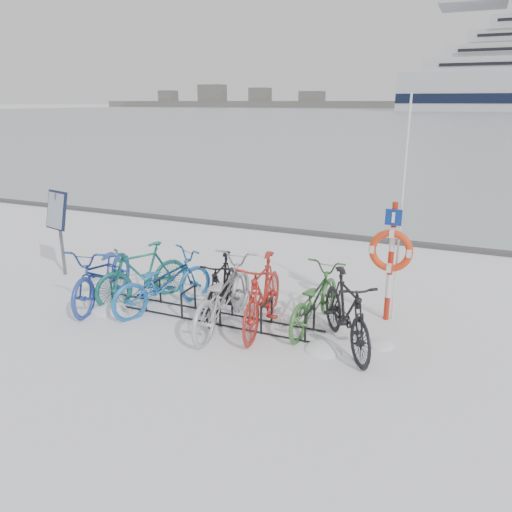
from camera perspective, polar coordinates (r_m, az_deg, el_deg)
The scene contains 16 objects.
ground at distance 8.52m, azimuth -5.58°, elevation -6.96°, with size 900.00×900.00×0.00m, color white.
ice_sheet at distance 161.84m, azimuth 23.00°, elevation 14.75°, with size 400.00×298.00×0.02m, color #A0ACB5.
quay_edge at distance 13.67m, azimuth 6.46°, elevation 2.61°, with size 400.00×0.25×0.10m, color #3F3F42.
bike_rack at distance 8.45m, azimuth -5.61°, elevation -5.84°, with size 4.00×0.48×0.46m.
info_board at distance 10.90m, azimuth -21.76°, elevation 4.35°, with size 0.63×0.36×1.77m.
lifebuoy_station at distance 8.21m, azimuth 15.19°, elevation 0.59°, with size 0.69×0.21×3.61m.
shoreline at distance 294.96m, azimuth -1.77°, elevation 17.15°, with size 180.00×12.00×9.50m.
bike_0 at distance 9.35m, azimuth -17.05°, elevation -1.69°, with size 0.76×2.17×1.14m, color #243F98.
bike_1 at distance 9.21m, azimuth -12.86°, elevation -1.76°, with size 0.52×1.82×1.10m, color #18605C.
bike_2 at distance 8.77m, azimuth -10.58°, elevation -2.76°, with size 0.70×2.00×1.05m, color #1E66B3.
bike_3 at distance 8.47m, azimuth -3.93°, elevation -3.21°, with size 0.49×1.75×1.05m, color black.
bike_4 at distance 7.99m, azimuth -3.84°, elevation -4.19°, with size 0.75×2.17×1.14m, color #ADAEB4.
bike_5 at distance 7.90m, azimuth 0.77°, elevation -4.14°, with size 0.57×2.00×1.20m, color #A5231B.
bike_6 at distance 8.05m, azimuth 6.67°, elevation -4.61°, with size 0.66×1.90×1.00m, color #376D33.
bike_7 at distance 7.43m, azimuth 10.31°, elevation -6.04°, with size 0.54×1.93×1.16m, color black.
snow_drifts at distance 8.43m, azimuth -4.92°, elevation -7.21°, with size 5.79×1.74×0.22m.
Camera 1 is at (3.84, -6.76, 3.49)m, focal length 35.00 mm.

